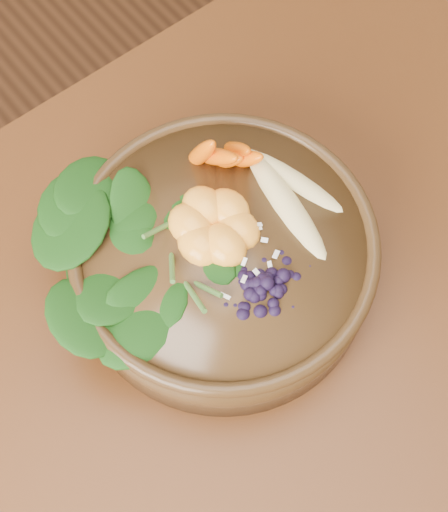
{
  "coord_description": "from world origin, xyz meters",
  "views": [
    {
      "loc": [
        -0.27,
        -0.16,
        1.52
      ],
      "look_at": [
        -0.06,
        0.11,
        0.8
      ],
      "focal_mm": 50.0,
      "sensor_mm": 36.0,
      "label": 1
    }
  ],
  "objects_px": {
    "stoneware_bowl": "(224,260)",
    "carrot_cluster": "(217,133)",
    "blueberry_pile": "(269,279)",
    "banana_halves": "(292,184)",
    "kale_heap": "(145,212)",
    "mandarin_cluster": "(214,219)",
    "dining_table": "(312,338)"
  },
  "relations": [
    {
      "from": "stoneware_bowl",
      "to": "carrot_cluster",
      "type": "distance_m",
      "value": 0.14
    },
    {
      "from": "carrot_cluster",
      "to": "blueberry_pile",
      "type": "xyz_separation_m",
      "value": [
        -0.06,
        -0.16,
        -0.02
      ]
    },
    {
      "from": "carrot_cluster",
      "to": "blueberry_pile",
      "type": "bearing_deg",
      "value": -109.55
    },
    {
      "from": "blueberry_pile",
      "to": "dining_table",
      "type": "bearing_deg",
      "value": -32.59
    },
    {
      "from": "banana_halves",
      "to": "carrot_cluster",
      "type": "bearing_deg",
      "value": 113.06
    },
    {
      "from": "dining_table",
      "to": "carrot_cluster",
      "type": "relative_size",
      "value": 17.46
    },
    {
      "from": "kale_heap",
      "to": "carrot_cluster",
      "type": "height_order",
      "value": "carrot_cluster"
    },
    {
      "from": "kale_heap",
      "to": "blueberry_pile",
      "type": "relative_size",
      "value": 1.42
    },
    {
      "from": "stoneware_bowl",
      "to": "dining_table",
      "type": "bearing_deg",
      "value": -60.75
    },
    {
      "from": "mandarin_cluster",
      "to": "blueberry_pile",
      "type": "xyz_separation_m",
      "value": [
        -0.0,
        -0.09,
        0.0
      ]
    },
    {
      "from": "stoneware_bowl",
      "to": "blueberry_pile",
      "type": "bearing_deg",
      "value": -88.28
    },
    {
      "from": "dining_table",
      "to": "banana_halves",
      "type": "xyz_separation_m",
      "value": [
        0.04,
        0.11,
        0.2
      ]
    },
    {
      "from": "stoneware_bowl",
      "to": "carrot_cluster",
      "type": "bearing_deg",
      "value": 55.17
    },
    {
      "from": "dining_table",
      "to": "carrot_cluster",
      "type": "distance_m",
      "value": 0.3
    },
    {
      "from": "stoneware_bowl",
      "to": "kale_heap",
      "type": "height_order",
      "value": "kale_heap"
    },
    {
      "from": "kale_heap",
      "to": "carrot_cluster",
      "type": "distance_m",
      "value": 0.11
    },
    {
      "from": "banana_halves",
      "to": "stoneware_bowl",
      "type": "bearing_deg",
      "value": -177.26
    },
    {
      "from": "dining_table",
      "to": "kale_heap",
      "type": "relative_size",
      "value": 7.35
    },
    {
      "from": "stoneware_bowl",
      "to": "mandarin_cluster",
      "type": "relative_size",
      "value": 3.15
    },
    {
      "from": "dining_table",
      "to": "stoneware_bowl",
      "type": "relative_size",
      "value": 4.82
    },
    {
      "from": "dining_table",
      "to": "carrot_cluster",
      "type": "height_order",
      "value": "carrot_cluster"
    },
    {
      "from": "banana_halves",
      "to": "dining_table",
      "type": "bearing_deg",
      "value": -107.74
    },
    {
      "from": "mandarin_cluster",
      "to": "banana_halves",
      "type": "bearing_deg",
      "value": -10.89
    },
    {
      "from": "stoneware_bowl",
      "to": "kale_heap",
      "type": "bearing_deg",
      "value": 125.73
    },
    {
      "from": "mandarin_cluster",
      "to": "stoneware_bowl",
      "type": "bearing_deg",
      "value": -97.48
    },
    {
      "from": "kale_heap",
      "to": "banana_halves",
      "type": "height_order",
      "value": "kale_heap"
    },
    {
      "from": "stoneware_bowl",
      "to": "mandarin_cluster",
      "type": "bearing_deg",
      "value": 82.52
    },
    {
      "from": "carrot_cluster",
      "to": "dining_table",
      "type": "bearing_deg",
      "value": -89.59
    },
    {
      "from": "kale_heap",
      "to": "stoneware_bowl",
      "type": "bearing_deg",
      "value": -54.27
    },
    {
      "from": "dining_table",
      "to": "kale_heap",
      "type": "bearing_deg",
      "value": 121.95
    },
    {
      "from": "kale_heap",
      "to": "carrot_cluster",
      "type": "relative_size",
      "value": 2.38
    },
    {
      "from": "dining_table",
      "to": "blueberry_pile",
      "type": "xyz_separation_m",
      "value": [
        -0.06,
        0.04,
        0.21
      ]
    }
  ]
}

